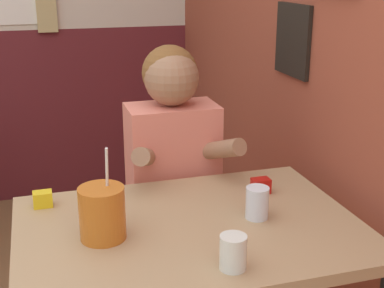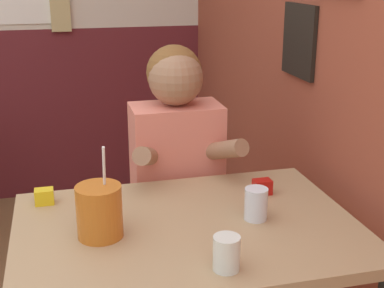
% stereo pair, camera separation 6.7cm
% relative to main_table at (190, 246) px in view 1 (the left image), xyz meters
% --- Properties ---
extents(main_table, '(1.02, 0.72, 0.74)m').
position_rel_main_table_xyz_m(main_table, '(0.00, 0.00, 0.00)').
color(main_table, tan).
rests_on(main_table, ground_plane).
extents(person_seated, '(0.42, 0.41, 1.20)m').
position_rel_main_table_xyz_m(person_seated, '(0.08, 0.50, -0.03)').
color(person_seated, '#EA7F6B').
rests_on(person_seated, ground_plane).
extents(cocktail_pitcher, '(0.13, 0.13, 0.27)m').
position_rel_main_table_xyz_m(cocktail_pitcher, '(-0.26, -0.00, 0.15)').
color(cocktail_pitcher, '#C6661E').
rests_on(cocktail_pitcher, main_table).
extents(glass_near_pitcher, '(0.07, 0.07, 0.10)m').
position_rel_main_table_xyz_m(glass_near_pitcher, '(0.21, -0.01, 0.12)').
color(glass_near_pitcher, silver).
rests_on(glass_near_pitcher, main_table).
extents(glass_center, '(0.07, 0.07, 0.09)m').
position_rel_main_table_xyz_m(glass_center, '(0.04, -0.26, 0.12)').
color(glass_center, silver).
rests_on(glass_center, main_table).
extents(condiment_ketchup, '(0.06, 0.04, 0.05)m').
position_rel_main_table_xyz_m(condiment_ketchup, '(0.30, 0.16, 0.10)').
color(condiment_ketchup, '#B7140F').
rests_on(condiment_ketchup, main_table).
extents(condiment_mustard, '(0.06, 0.04, 0.05)m').
position_rel_main_table_xyz_m(condiment_mustard, '(-0.41, 0.26, 0.10)').
color(condiment_mustard, yellow).
rests_on(condiment_mustard, main_table).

